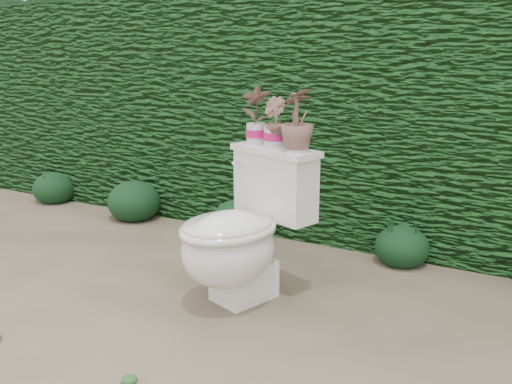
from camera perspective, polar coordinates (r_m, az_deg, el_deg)
The scene contains 10 objects.
ground at distance 2.90m, azimuth -1.95°, elevation -11.88°, with size 60.00×60.00×0.00m, color gray.
hedge at distance 4.09m, azimuth 9.50°, elevation 7.49°, with size 8.00×1.00×1.60m, color #205B1E.
toilet at distance 2.90m, azimuth -1.53°, elevation -4.30°, with size 0.65×0.79×0.78m.
potted_plant_left at distance 3.03m, azimuth 0.01°, elevation 7.60°, with size 0.16×0.11×0.30m, color #30641F.
potted_plant_center at distance 2.94m, azimuth 1.81°, elevation 6.84°, with size 0.13×0.11×0.24m, color #30641F.
potted_plant_right at distance 2.82m, azimuth 4.13°, elevation 7.02°, with size 0.17×0.17×0.30m, color #30641F.
liriope_clump_0 at distance 5.09m, azimuth -19.57°, elevation 0.65°, with size 0.35×0.35×0.28m, color #153D19.
liriope_clump_1 at distance 4.42m, azimuth -12.11°, elevation -0.57°, with size 0.40×0.40×0.32m, color #153D19.
liriope_clump_2 at distance 3.91m, azimuth -1.79°, elevation -2.48°, with size 0.37×0.37×0.29m, color #153D19.
liriope_clump_3 at distance 3.56m, azimuth 14.41°, elevation -4.91°, with size 0.33×0.33×0.26m, color #153D19.
Camera 1 is at (1.33, -2.23, 1.30)m, focal length 40.00 mm.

